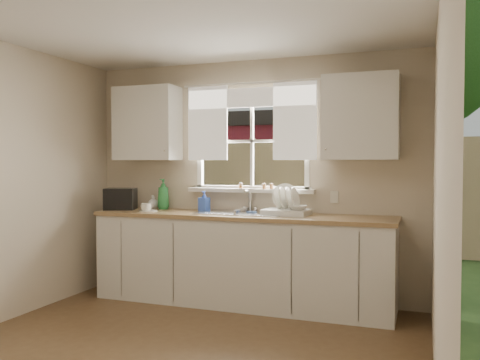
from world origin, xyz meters
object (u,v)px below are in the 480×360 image
(cup, at_px, (146,208))
(soap_bottle_a, at_px, (163,194))
(dish_rack, at_px, (286,208))
(black_appliance, at_px, (121,199))

(cup, bearing_deg, soap_bottle_a, 89.57)
(dish_rack, bearing_deg, cup, -173.44)
(dish_rack, distance_m, cup, 1.48)
(black_appliance, bearing_deg, soap_bottle_a, 3.86)
(black_appliance, bearing_deg, cup, -37.44)
(soap_bottle_a, distance_m, black_appliance, 0.47)
(soap_bottle_a, xyz_separation_m, cup, (-0.03, -0.31, -0.12))
(cup, xyz_separation_m, black_appliance, (-0.39, 0.12, 0.07))
(dish_rack, relative_size, black_appliance, 1.40)
(dish_rack, height_order, black_appliance, dish_rack)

